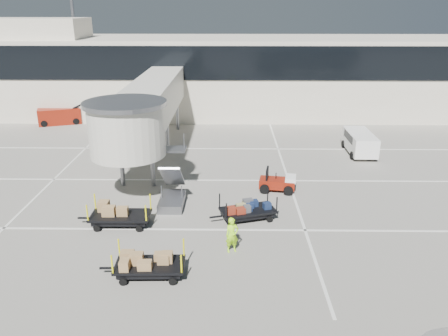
{
  "coord_description": "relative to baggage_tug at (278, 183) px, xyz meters",
  "views": [
    {
      "loc": [
        2.02,
        -18.47,
        11.08
      ],
      "look_at": [
        1.66,
        6.01,
        2.0
      ],
      "focal_mm": 35.0,
      "sensor_mm": 36.0,
      "label": 1
    }
  ],
  "objects": [
    {
      "name": "ground",
      "position": [
        -5.09,
        -7.28,
        -0.54
      ],
      "size": [
        140.0,
        140.0,
        0.0
      ],
      "primitive_type": "plane",
      "color": "gray",
      "rests_on": "ground"
    },
    {
      "name": "baggage_tug",
      "position": [
        0.0,
        0.0,
        0.0
      ],
      "size": [
        2.42,
        1.77,
        1.49
      ],
      "rotation": [
        0.0,
        0.0,
        -0.17
      ],
      "color": "maroon",
      "rests_on": "ground"
    },
    {
      "name": "minivan",
      "position": [
        7.26,
        7.78,
        0.48
      ],
      "size": [
        2.05,
        4.52,
        1.7
      ],
      "rotation": [
        0.0,
        0.0,
        -0.02
      ],
      "color": "white",
      "rests_on": "ground"
    },
    {
      "name": "box_cart_near",
      "position": [
        -6.69,
        -9.46,
        0.03
      ],
      "size": [
        3.72,
        1.58,
        1.45
      ],
      "rotation": [
        0.0,
        0.0,
        0.03
      ],
      "color": "black",
      "rests_on": "ground"
    },
    {
      "name": "terminal",
      "position": [
        -5.45,
        22.66,
        3.56
      ],
      "size": [
        64.0,
        12.11,
        15.2
      ],
      "color": "beige",
      "rests_on": "ground"
    },
    {
      "name": "ground_worker",
      "position": [
        -2.96,
        -7.42,
        0.34
      ],
      "size": [
        0.75,
        0.61,
        1.77
      ],
      "primitive_type": "imported",
      "rotation": [
        0.0,
        0.0,
        0.33
      ],
      "color": "#ABFF1A",
      "rests_on": "ground"
    },
    {
      "name": "jet_bridge",
      "position": [
        -9.07,
        4.99,
        3.74
      ],
      "size": [
        5.7,
        20.4,
        6.03
      ],
      "color": "beige",
      "rests_on": "ground"
    },
    {
      "name": "belt_loader",
      "position": [
        -20.1,
        16.73,
        0.26
      ],
      "size": [
        4.63,
        2.94,
        2.09
      ],
      "rotation": [
        0.0,
        0.0,
        0.34
      ],
      "color": "maroon",
      "rests_on": "ground"
    },
    {
      "name": "box_cart_far",
      "position": [
        -9.01,
        -4.75,
        -0.0
      ],
      "size": [
        3.9,
        1.61,
        1.53
      ],
      "rotation": [
        0.0,
        0.0,
        0.01
      ],
      "color": "black",
      "rests_on": "ground"
    },
    {
      "name": "lane_markings",
      "position": [
        -5.76,
        2.05,
        -0.53
      ],
      "size": [
        40.0,
        30.0,
        0.02
      ],
      "color": "silver",
      "rests_on": "ground"
    },
    {
      "name": "suitcase_cart",
      "position": [
        -1.96,
        -3.99,
        -0.01
      ],
      "size": [
        3.73,
        2.29,
        1.44
      ],
      "rotation": [
        0.0,
        0.0,
        0.3
      ],
      "color": "black",
      "rests_on": "ground"
    }
  ]
}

